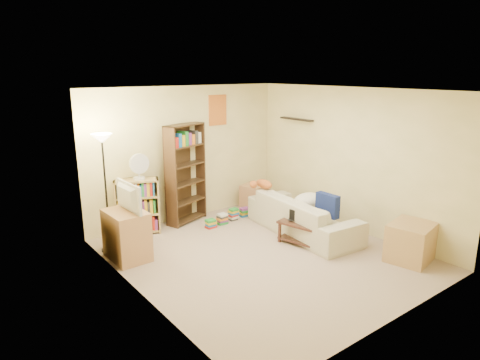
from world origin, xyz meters
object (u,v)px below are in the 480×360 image
object	(u,v)px
short_bookshelf	(138,206)
desk_fan	(139,166)
laptop	(300,220)
television	(124,197)
floor_lamp	(103,159)
side_table	(254,197)
coffee_table	(305,231)
tabby_cat	(262,184)
tv_stand	(127,235)
mug	(321,222)
tall_bookshelf	(186,171)
end_cabinet	(411,242)
sofa	(303,215)

from	to	relation	value
short_bookshelf	desk_fan	distance (m)	0.72
laptop	short_bookshelf	xyz separation A→B (m)	(-1.96, 2.00, 0.10)
laptop	short_bookshelf	bearing A→B (deg)	11.96
television	floor_lamp	distance (m)	0.70
side_table	coffee_table	bearing A→B (deg)	-104.69
side_table	desk_fan	bearing A→B (deg)	176.81
tabby_cat	television	bearing A→B (deg)	-179.72
tv_stand	television	bearing A→B (deg)	178.07
coffee_table	short_bookshelf	bearing A→B (deg)	118.97
mug	tall_bookshelf	distance (m)	2.65
short_bookshelf	desk_fan	world-z (taller)	desk_fan
tv_stand	coffee_table	bearing A→B (deg)	-27.91
television	tall_bookshelf	world-z (taller)	tall_bookshelf
television	end_cabinet	bearing A→B (deg)	-129.97
side_table	tall_bookshelf	bearing A→B (deg)	173.07
tall_bookshelf	end_cabinet	world-z (taller)	tall_bookshelf
tv_stand	short_bookshelf	xyz separation A→B (m)	(0.58, 0.89, 0.11)
tabby_cat	mug	distance (m)	1.51
floor_lamp	end_cabinet	bearing A→B (deg)	-41.72
sofa	tabby_cat	distance (m)	0.98
coffee_table	end_cabinet	xyz separation A→B (m)	(0.82, -1.39, 0.06)
mug	television	world-z (taller)	television
mug	end_cabinet	distance (m)	1.36
tabby_cat	short_bookshelf	bearing A→B (deg)	157.23
tv_stand	desk_fan	size ratio (longest dim) A/B	1.66
sofa	tv_stand	world-z (taller)	tv_stand
laptop	television	distance (m)	2.84
laptop	side_table	bearing A→B (deg)	-47.75
television	desk_fan	distance (m)	1.08
tv_stand	side_table	bearing A→B (deg)	11.18
mug	side_table	xyz separation A→B (m)	(0.39, 2.17, -0.16)
tabby_cat	laptop	size ratio (longest dim) A/B	1.15
coffee_table	floor_lamp	size ratio (longest dim) A/B	0.49
laptop	side_table	distance (m)	1.89
sofa	short_bookshelf	size ratio (longest dim) A/B	2.36
mug	end_cabinet	bearing A→B (deg)	-58.63
desk_fan	sofa	bearing A→B (deg)	-37.28
tv_stand	side_table	world-z (taller)	tv_stand
mug	short_bookshelf	bearing A→B (deg)	131.25
tall_bookshelf	floor_lamp	size ratio (longest dim) A/B	0.99
tabby_cat	end_cabinet	size ratio (longest dim) A/B	0.74
desk_fan	mug	bearing A→B (deg)	-48.93
side_table	end_cabinet	world-z (taller)	end_cabinet
tabby_cat	coffee_table	world-z (taller)	tabby_cat
sofa	coffee_table	bearing A→B (deg)	143.40
floor_lamp	tall_bookshelf	bearing A→B (deg)	14.64
tv_stand	television	xyz separation A→B (m)	(-0.00, 0.00, 0.59)
tabby_cat	short_bookshelf	size ratio (longest dim) A/B	0.53
desk_fan	laptop	bearing A→B (deg)	-45.64
coffee_table	side_table	xyz separation A→B (m)	(0.51, 1.94, 0.03)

